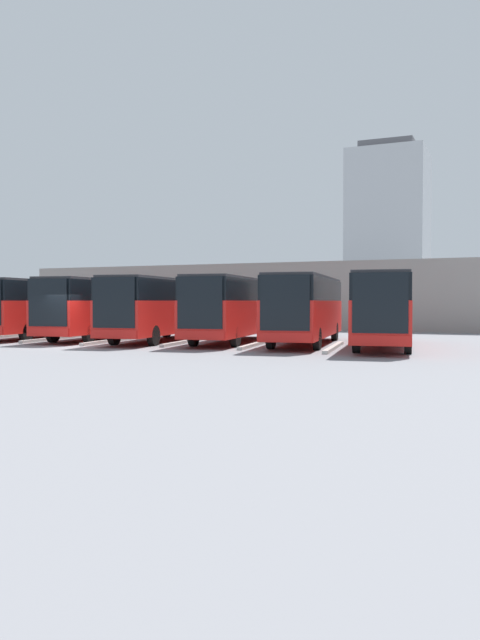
# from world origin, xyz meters

# --- Properties ---
(ground_plane) EXTENTS (600.00, 600.00, 0.00)m
(ground_plane) POSITION_xyz_m (0.00, 0.00, 0.00)
(ground_plane) COLOR gray
(bus_0) EXTENTS (3.93, 11.44, 3.41)m
(bus_0) POSITION_xyz_m (-14.14, -5.31, 1.89)
(bus_0) COLOR red
(bus_0) RESTS_ON ground_plane
(curb_divider_0) EXTENTS (1.13, 6.40, 0.15)m
(curb_divider_0) POSITION_xyz_m (-12.12, -3.65, 0.07)
(curb_divider_0) COLOR #B2B2AD
(curb_divider_0) RESTS_ON ground_plane
(bus_1) EXTENTS (3.93, 11.44, 3.41)m
(bus_1) POSITION_xyz_m (-10.10, -5.86, 1.89)
(bus_1) COLOR red
(bus_1) RESTS_ON ground_plane
(curb_divider_1) EXTENTS (1.13, 6.40, 0.15)m
(curb_divider_1) POSITION_xyz_m (-8.08, -4.20, 0.07)
(curb_divider_1) COLOR #B2B2AD
(curb_divider_1) RESTS_ON ground_plane
(bus_2) EXTENTS (3.93, 11.44, 3.41)m
(bus_2) POSITION_xyz_m (-6.06, -6.02, 1.89)
(bus_2) COLOR red
(bus_2) RESTS_ON ground_plane
(curb_divider_2) EXTENTS (1.13, 6.40, 0.15)m
(curb_divider_2) POSITION_xyz_m (-4.04, -4.36, 0.07)
(curb_divider_2) COLOR #B2B2AD
(curb_divider_2) RESTS_ON ground_plane
(bus_3) EXTENTS (3.93, 11.44, 3.41)m
(bus_3) POSITION_xyz_m (-2.02, -5.27, 1.89)
(bus_3) COLOR red
(bus_3) RESTS_ON ground_plane
(curb_divider_3) EXTENTS (1.13, 6.40, 0.15)m
(curb_divider_3) POSITION_xyz_m (-0.00, -3.61, 0.07)
(curb_divider_3) COLOR #B2B2AD
(curb_divider_3) RESTS_ON ground_plane
(bus_4) EXTENTS (3.93, 11.44, 3.41)m
(bus_4) POSITION_xyz_m (2.02, -5.56, 1.89)
(bus_4) COLOR red
(bus_4) RESTS_ON ground_plane
(curb_divider_4) EXTENTS (1.13, 6.40, 0.15)m
(curb_divider_4) POSITION_xyz_m (4.04, -3.90, 0.07)
(curb_divider_4) COLOR #B2B2AD
(curb_divider_4) RESTS_ON ground_plane
(bus_5) EXTENTS (3.93, 11.44, 3.41)m
(bus_5) POSITION_xyz_m (6.06, -5.44, 1.89)
(bus_5) COLOR red
(bus_5) RESTS_ON ground_plane
(station_building) EXTENTS (39.34, 16.23, 5.15)m
(station_building) POSITION_xyz_m (0.00, -27.40, 2.60)
(station_building) COLOR gray
(station_building) RESTS_ON ground_plane
(office_tower) EXTENTS (21.58, 21.58, 47.58)m
(office_tower) POSITION_xyz_m (12.18, -159.46, 23.19)
(office_tower) COLOR #ADB2B7
(office_tower) RESTS_ON ground_plane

